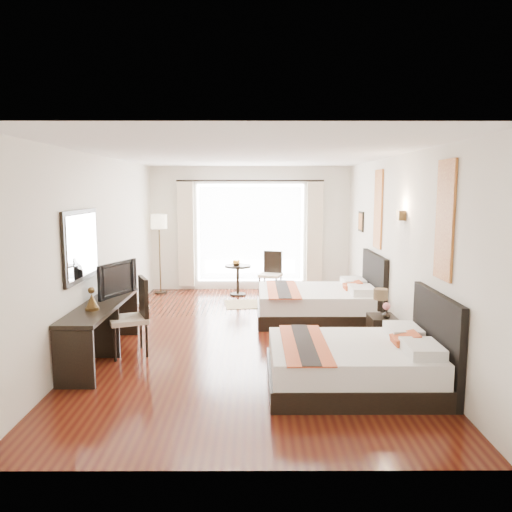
{
  "coord_description": "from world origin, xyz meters",
  "views": [
    {
      "loc": [
        0.09,
        -7.57,
        2.3
      ],
      "look_at": [
        0.12,
        0.37,
        1.23
      ],
      "focal_mm": 35.0,
      "sensor_mm": 36.0,
      "label": 1
    }
  ],
  "objects_px": {
    "nightstand": "(382,331)",
    "bed_far": "(320,302)",
    "television": "(113,278)",
    "bed_near": "(359,363)",
    "desk_chair": "(130,331)",
    "console_desk": "(102,331)",
    "fruit_bowl": "(236,264)",
    "table_lamp": "(381,296)",
    "window_chair": "(271,282)",
    "vase": "(386,311)",
    "floor_lamp": "(159,227)",
    "side_table": "(238,280)"
  },
  "relations": [
    {
      "from": "nightstand",
      "to": "bed_far",
      "type": "bearing_deg",
      "value": 115.5
    },
    {
      "from": "nightstand",
      "to": "television",
      "type": "bearing_deg",
      "value": 179.57
    },
    {
      "from": "bed_near",
      "to": "desk_chair",
      "type": "height_order",
      "value": "bed_near"
    },
    {
      "from": "console_desk",
      "to": "fruit_bowl",
      "type": "xyz_separation_m",
      "value": [
        1.69,
        4.03,
        0.3
      ]
    },
    {
      "from": "table_lamp",
      "to": "bed_near",
      "type": "bearing_deg",
      "value": -111.7
    },
    {
      "from": "desk_chair",
      "to": "window_chair",
      "type": "relative_size",
      "value": 1.14
    },
    {
      "from": "vase",
      "to": "nightstand",
      "type": "bearing_deg",
      "value": 98.58
    },
    {
      "from": "floor_lamp",
      "to": "bed_far",
      "type": "bearing_deg",
      "value": -34.7
    },
    {
      "from": "bed_near",
      "to": "fruit_bowl",
      "type": "xyz_separation_m",
      "value": [
        -1.61,
        5.05,
        0.39
      ]
    },
    {
      "from": "vase",
      "to": "desk_chair",
      "type": "relative_size",
      "value": 0.11
    },
    {
      "from": "table_lamp",
      "to": "fruit_bowl",
      "type": "distance_m",
      "value": 4.1
    },
    {
      "from": "bed_far",
      "to": "window_chair",
      "type": "height_order",
      "value": "bed_far"
    },
    {
      "from": "window_chair",
      "to": "console_desk",
      "type": "bearing_deg",
      "value": -12.51
    },
    {
      "from": "console_desk",
      "to": "fruit_bowl",
      "type": "distance_m",
      "value": 4.38
    },
    {
      "from": "floor_lamp",
      "to": "window_chair",
      "type": "relative_size",
      "value": 1.84
    },
    {
      "from": "television",
      "to": "fruit_bowl",
      "type": "distance_m",
      "value": 3.87
    },
    {
      "from": "vase",
      "to": "table_lamp",
      "type": "bearing_deg",
      "value": 99.01
    },
    {
      "from": "desk_chair",
      "to": "bed_far",
      "type": "bearing_deg",
      "value": -170.07
    },
    {
      "from": "bed_far",
      "to": "window_chair",
      "type": "relative_size",
      "value": 2.2
    },
    {
      "from": "console_desk",
      "to": "floor_lamp",
      "type": "bearing_deg",
      "value": 89.98
    },
    {
      "from": "bed_near",
      "to": "side_table",
      "type": "height_order",
      "value": "bed_near"
    },
    {
      "from": "desk_chair",
      "to": "bed_near",
      "type": "bearing_deg",
      "value": 135.59
    },
    {
      "from": "nightstand",
      "to": "console_desk",
      "type": "distance_m",
      "value": 4.0
    },
    {
      "from": "side_table",
      "to": "fruit_bowl",
      "type": "height_order",
      "value": "fruit_bowl"
    },
    {
      "from": "nightstand",
      "to": "desk_chair",
      "type": "bearing_deg",
      "value": -173.92
    },
    {
      "from": "bed_far",
      "to": "floor_lamp",
      "type": "relative_size",
      "value": 1.2
    },
    {
      "from": "floor_lamp",
      "to": "bed_near",
      "type": "bearing_deg",
      "value": -58.02
    },
    {
      "from": "side_table",
      "to": "nightstand",
      "type": "bearing_deg",
      "value": -57.71
    },
    {
      "from": "bed_near",
      "to": "floor_lamp",
      "type": "bearing_deg",
      "value": 121.98
    },
    {
      "from": "fruit_bowl",
      "to": "console_desk",
      "type": "bearing_deg",
      "value": -112.79
    },
    {
      "from": "console_desk",
      "to": "television",
      "type": "height_order",
      "value": "television"
    },
    {
      "from": "console_desk",
      "to": "nightstand",
      "type": "bearing_deg",
      "value": 7.48
    },
    {
      "from": "bed_near",
      "to": "table_lamp",
      "type": "height_order",
      "value": "bed_near"
    },
    {
      "from": "fruit_bowl",
      "to": "television",
      "type": "bearing_deg",
      "value": -115.68
    },
    {
      "from": "window_chair",
      "to": "vase",
      "type": "bearing_deg",
      "value": 41.35
    },
    {
      "from": "table_lamp",
      "to": "television",
      "type": "xyz_separation_m",
      "value": [
        -3.93,
        -0.05,
        0.27
      ]
    },
    {
      "from": "bed_far",
      "to": "side_table",
      "type": "height_order",
      "value": "bed_far"
    },
    {
      "from": "nightstand",
      "to": "table_lamp",
      "type": "bearing_deg",
      "value": 99.69
    },
    {
      "from": "vase",
      "to": "console_desk",
      "type": "distance_m",
      "value": 4.01
    },
    {
      "from": "bed_near",
      "to": "window_chair",
      "type": "height_order",
      "value": "bed_near"
    },
    {
      "from": "vase",
      "to": "television",
      "type": "xyz_separation_m",
      "value": [
        -3.96,
        0.16,
        0.44
      ]
    },
    {
      "from": "television",
      "to": "bed_near",
      "type": "bearing_deg",
      "value": -94.35
    },
    {
      "from": "nightstand",
      "to": "desk_chair",
      "type": "xyz_separation_m",
      "value": [
        -3.61,
        -0.38,
        0.11
      ]
    },
    {
      "from": "television",
      "to": "window_chair",
      "type": "xyz_separation_m",
      "value": [
        2.42,
        3.51,
        -0.71
      ]
    },
    {
      "from": "table_lamp",
      "to": "fruit_bowl",
      "type": "relative_size",
      "value": 1.72
    },
    {
      "from": "bed_near",
      "to": "side_table",
      "type": "bearing_deg",
      "value": 107.25
    },
    {
      "from": "bed_near",
      "to": "table_lamp",
      "type": "xyz_separation_m",
      "value": [
        0.65,
        1.63,
        0.44
      ]
    },
    {
      "from": "window_chair",
      "to": "fruit_bowl",
      "type": "bearing_deg",
      "value": -69.42
    },
    {
      "from": "bed_far",
      "to": "window_chair",
      "type": "distance_m",
      "value": 2.2
    },
    {
      "from": "nightstand",
      "to": "console_desk",
      "type": "relative_size",
      "value": 0.21
    }
  ]
}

